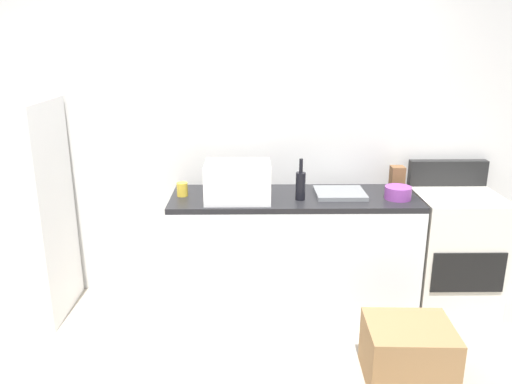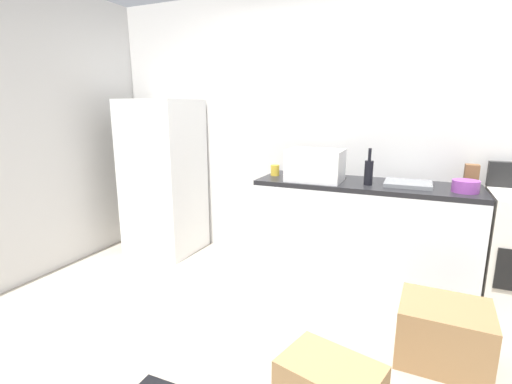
% 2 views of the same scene
% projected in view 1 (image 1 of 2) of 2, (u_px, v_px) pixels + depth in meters
% --- Properties ---
extents(wall_back, '(5.00, 0.10, 2.60)m').
position_uv_depth(wall_back, '(253.00, 133.00, 3.95)').
color(wall_back, silver).
rests_on(wall_back, ground_plane).
extents(kitchen_counter, '(1.80, 0.60, 0.90)m').
position_uv_depth(kitchen_counter, '(293.00, 252.00, 3.87)').
color(kitchen_counter, silver).
rests_on(kitchen_counter, ground_plane).
extents(refrigerator, '(0.68, 0.66, 1.60)m').
position_uv_depth(refrigerator, '(12.00, 212.00, 3.69)').
color(refrigerator, white).
rests_on(refrigerator, ground_plane).
extents(stove_oven, '(0.60, 0.61, 1.10)m').
position_uv_depth(stove_oven, '(452.00, 249.00, 3.88)').
color(stove_oven, silver).
rests_on(stove_oven, ground_plane).
extents(microwave, '(0.46, 0.34, 0.27)m').
position_uv_depth(microwave, '(238.00, 182.00, 3.60)').
color(microwave, white).
rests_on(microwave, kitchen_counter).
extents(sink_basin, '(0.36, 0.32, 0.03)m').
position_uv_depth(sink_basin, '(340.00, 193.00, 3.74)').
color(sink_basin, slate).
rests_on(sink_basin, kitchen_counter).
extents(wine_bottle, '(0.07, 0.07, 0.30)m').
position_uv_depth(wine_bottle, '(301.00, 185.00, 3.61)').
color(wine_bottle, black).
rests_on(wine_bottle, kitchen_counter).
extents(coffee_mug, '(0.08, 0.08, 0.10)m').
position_uv_depth(coffee_mug, '(182.00, 189.00, 3.72)').
color(coffee_mug, gold).
rests_on(coffee_mug, kitchen_counter).
extents(knife_block, '(0.10, 0.10, 0.18)m').
position_uv_depth(knife_block, '(397.00, 178.00, 3.87)').
color(knife_block, brown).
rests_on(knife_block, kitchen_counter).
extents(mixing_bowl, '(0.19, 0.19, 0.09)m').
position_uv_depth(mixing_bowl, '(398.00, 193.00, 3.65)').
color(mixing_bowl, purple).
rests_on(mixing_bowl, kitchen_counter).
extents(cardboard_box_medium, '(0.53, 0.46, 0.37)m').
position_uv_depth(cardboard_box_medium, '(408.00, 353.00, 3.09)').
color(cardboard_box_medium, olive).
rests_on(cardboard_box_medium, ground_plane).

